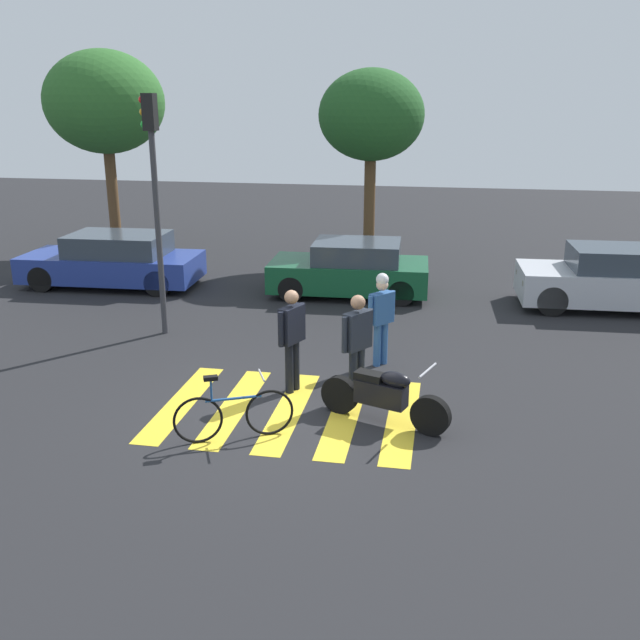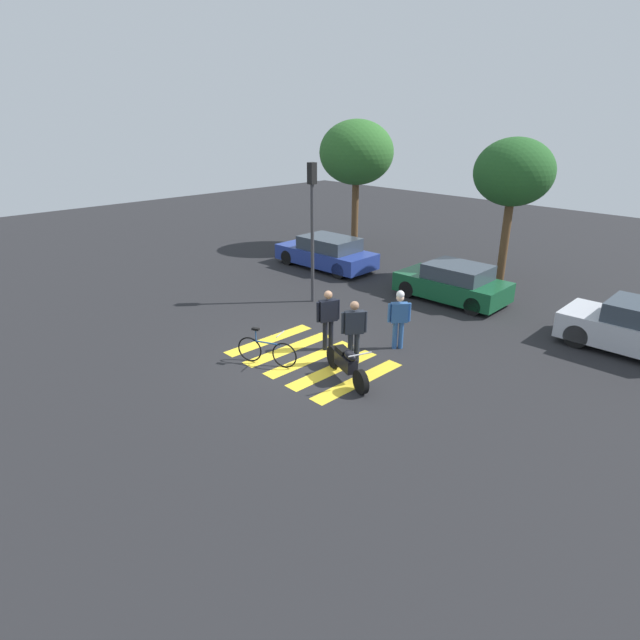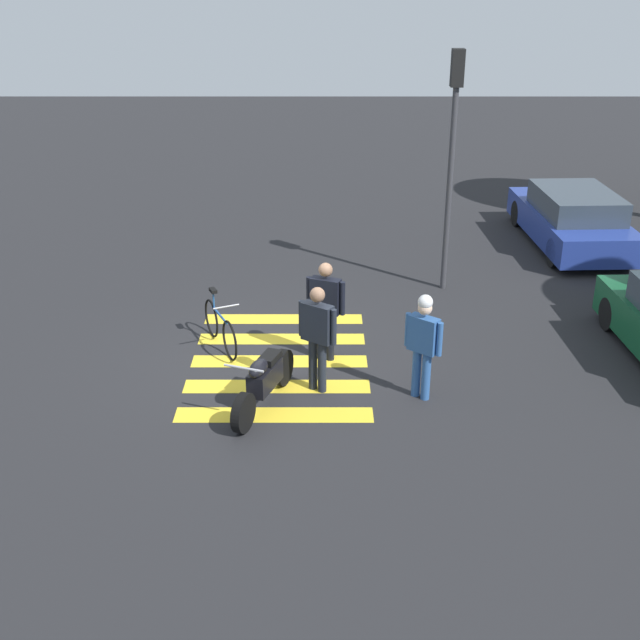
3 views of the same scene
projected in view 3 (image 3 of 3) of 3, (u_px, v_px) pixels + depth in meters
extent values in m
plane|color=#232326|center=(280.00, 361.00, 13.86)|extent=(60.00, 60.00, 0.00)
cylinder|color=black|center=(243.00, 413.00, 11.69)|extent=(0.62, 0.34, 0.61)
cylinder|color=black|center=(283.00, 367.00, 12.99)|extent=(0.62, 0.34, 0.61)
cube|color=black|center=(265.00, 377.00, 12.31)|extent=(0.85, 0.54, 0.36)
ellipsoid|color=black|center=(258.00, 368.00, 12.00)|extent=(0.53, 0.39, 0.24)
cube|color=black|center=(270.00, 358.00, 12.38)|extent=(0.50, 0.38, 0.12)
cylinder|color=#A5A5AD|center=(244.00, 368.00, 11.47)|extent=(0.24, 0.60, 0.04)
torus|color=black|center=(230.00, 341.00, 13.79)|extent=(0.67, 0.34, 0.72)
torus|color=black|center=(211.00, 318.00, 14.65)|extent=(0.67, 0.34, 0.72)
cylinder|color=#1E4C8C|center=(220.00, 315.00, 14.11)|extent=(0.75, 0.38, 0.04)
cylinder|color=#1E4C8C|center=(214.00, 300.00, 14.30)|extent=(0.04, 0.04, 0.34)
cube|color=black|center=(213.00, 290.00, 14.22)|extent=(0.22, 0.17, 0.06)
cylinder|color=#99999E|center=(226.00, 307.00, 13.63)|extent=(0.22, 0.43, 0.03)
cylinder|color=#1E232D|center=(322.00, 367.00, 12.72)|extent=(0.14, 0.14, 0.88)
cylinder|color=#1E232D|center=(313.00, 364.00, 12.81)|extent=(0.14, 0.14, 0.88)
cube|color=#1E232D|center=(317.00, 323.00, 12.45)|extent=(0.46, 0.54, 0.63)
sphere|color=#8C664C|center=(317.00, 295.00, 12.26)|extent=(0.24, 0.24, 0.24)
cylinder|color=#1E232D|center=(334.00, 327.00, 12.29)|extent=(0.09, 0.09, 0.59)
cylinder|color=#1E232D|center=(301.00, 318.00, 12.61)|extent=(0.09, 0.09, 0.59)
cylinder|color=black|center=(321.00, 335.00, 13.81)|extent=(0.14, 0.14, 0.88)
cylinder|color=black|center=(330.00, 337.00, 13.75)|extent=(0.14, 0.14, 0.88)
cube|color=black|center=(326.00, 296.00, 13.47)|extent=(0.38, 0.55, 0.62)
sphere|color=#8C664C|center=(326.00, 270.00, 13.28)|extent=(0.24, 0.24, 0.24)
cylinder|color=black|center=(309.00, 293.00, 13.58)|extent=(0.09, 0.09, 0.59)
cylinder|color=black|center=(342.00, 299.00, 13.36)|extent=(0.09, 0.09, 0.59)
cylinder|color=#2D5999|center=(416.00, 372.00, 12.62)|extent=(0.14, 0.14, 0.82)
cylinder|color=#2D5999|center=(426.00, 376.00, 12.51)|extent=(0.14, 0.14, 0.82)
cube|color=#2D5999|center=(424.00, 334.00, 12.28)|extent=(0.45, 0.50, 0.58)
sphere|color=beige|center=(425.00, 308.00, 12.10)|extent=(0.22, 0.22, 0.22)
cylinder|color=#2D5999|center=(408.00, 329.00, 12.44)|extent=(0.09, 0.09, 0.55)
cylinder|color=#2D5999|center=(440.00, 339.00, 12.11)|extent=(0.09, 0.09, 0.55)
sphere|color=white|center=(425.00, 302.00, 12.06)|extent=(0.23, 0.23, 0.23)
cube|color=yellow|center=(284.00, 319.00, 15.50)|extent=(0.45, 3.04, 0.01)
cube|color=yellow|center=(282.00, 339.00, 14.68)|extent=(0.45, 3.04, 0.01)
cube|color=yellow|center=(280.00, 361.00, 13.86)|extent=(0.45, 3.04, 0.01)
cube|color=yellow|center=(277.00, 386.00, 13.04)|extent=(0.45, 3.04, 0.01)
cube|color=yellow|center=(274.00, 415.00, 12.21)|extent=(0.45, 3.04, 0.01)
cylinder|color=black|center=(518.00, 213.00, 20.87)|extent=(0.67, 0.25, 0.66)
cylinder|color=black|center=(581.00, 213.00, 20.93)|extent=(0.67, 0.25, 0.66)
cylinder|color=black|center=(555.00, 253.00, 18.03)|extent=(0.67, 0.25, 0.66)
cylinder|color=black|center=(628.00, 252.00, 18.10)|extent=(0.67, 0.25, 0.66)
cube|color=navy|center=(570.00, 224.00, 19.41)|extent=(4.65, 2.08, 0.66)
cube|color=#333D47|center=(577.00, 203.00, 18.95)|extent=(2.54, 1.77, 0.55)
cube|color=#F2EDCC|center=(521.00, 196.00, 21.39)|extent=(0.09, 0.20, 0.12)
cube|color=#F2EDCC|center=(566.00, 195.00, 21.44)|extent=(0.09, 0.20, 0.12)
cylinder|color=black|center=(611.00, 314.00, 14.94)|extent=(0.64, 0.25, 0.63)
cube|color=#F2EDCC|center=(613.00, 287.00, 15.36)|extent=(0.09, 0.20, 0.12)
cylinder|color=#38383D|center=(449.00, 193.00, 16.14)|extent=(0.12, 0.12, 4.16)
cube|color=black|center=(458.00, 68.00, 15.15)|extent=(0.24, 0.24, 0.70)
sphere|color=red|center=(457.00, 54.00, 15.17)|extent=(0.16, 0.16, 0.16)
sphere|color=orange|center=(457.00, 67.00, 15.27)|extent=(0.16, 0.16, 0.16)
sphere|color=green|center=(456.00, 79.00, 15.36)|extent=(0.16, 0.16, 0.16)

